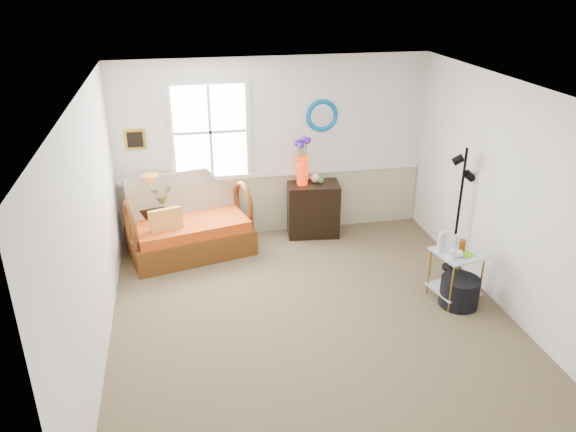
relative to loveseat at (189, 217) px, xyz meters
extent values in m
cube|color=#72634A|center=(1.29, -2.00, -0.54)|extent=(4.50, 5.00, 0.01)
cube|color=white|center=(1.29, -2.00, 2.06)|extent=(4.50, 5.00, 0.01)
cube|color=silver|center=(1.29, 0.50, 0.76)|extent=(4.50, 0.01, 2.60)
cube|color=silver|center=(1.29, -4.50, 0.76)|extent=(4.50, 0.01, 2.60)
cube|color=silver|center=(-0.96, -2.00, 0.76)|extent=(0.01, 5.00, 2.60)
cube|color=silver|center=(3.54, -2.00, 0.76)|extent=(0.01, 5.00, 2.60)
cube|color=tan|center=(1.29, 0.48, -0.09)|extent=(4.46, 0.02, 0.90)
cube|color=white|center=(1.29, 0.47, 0.38)|extent=(4.46, 0.04, 0.06)
cube|color=gold|center=(-0.63, 0.48, 1.01)|extent=(0.28, 0.03, 0.28)
torus|color=#0074BA|center=(1.99, 0.48, 1.21)|extent=(0.47, 0.07, 0.47)
imported|color=#3C6331|center=(-0.35, 0.29, 0.23)|extent=(0.31, 0.34, 0.25)
cylinder|color=black|center=(3.06, -2.00, -0.36)|extent=(0.60, 0.60, 0.35)
camera|label=1|loc=(-0.07, -7.18, 3.15)|focal=35.00mm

